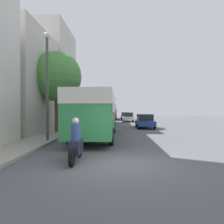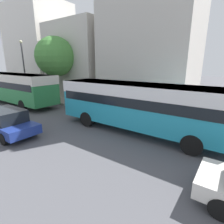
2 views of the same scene
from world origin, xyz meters
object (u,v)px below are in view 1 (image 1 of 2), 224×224
at_px(car_far_curb, 128,117).
at_px(pedestrian_near_curb, 93,114).
at_px(car_crossing, 145,121).
at_px(bus_third_in_line, 110,110).
at_px(car_distant, 125,115).
at_px(bus_following, 104,110).
at_px(bus_lead, 97,110).
at_px(motorcycle_behind_lead, 76,144).

xyz_separation_m(car_far_curb, pedestrian_near_curb, (-6.76, 8.08, 0.25)).
height_order(car_crossing, car_far_curb, car_far_curb).
xyz_separation_m(bus_third_in_line, pedestrian_near_curb, (-3.52, -0.45, -0.87)).
height_order(car_far_curb, car_distant, car_far_curb).
bearing_deg(pedestrian_near_curb, bus_third_in_line, 7.35).
bearing_deg(bus_following, pedestrian_near_curb, 102.76).
xyz_separation_m(bus_following, car_far_curb, (3.58, 5.96, -1.14)).
bearing_deg(car_far_curb, bus_third_in_line, -69.19).
bearing_deg(bus_lead, motorcycle_behind_lead, -90.46).
bearing_deg(bus_lead, bus_third_in_line, 90.20).
relative_size(car_distant, pedestrian_near_curb, 2.39).
xyz_separation_m(bus_lead, motorcycle_behind_lead, (-0.06, -7.50, -1.34)).
distance_m(bus_lead, bus_following, 14.23).
distance_m(car_crossing, car_far_curb, 12.26).
bearing_deg(bus_third_in_line, motorcycle_behind_lead, -89.93).
bearing_deg(pedestrian_near_curb, car_distant, 15.27).
relative_size(bus_lead, bus_third_in_line, 1.00).
xyz_separation_m(motorcycle_behind_lead, car_distant, (3.05, 37.57, 0.07)).
relative_size(bus_following, bus_third_in_line, 0.93).
distance_m(bus_third_in_line, motorcycle_behind_lead, 36.24).
bearing_deg(pedestrian_near_curb, bus_lead, -82.70).
bearing_deg(bus_following, car_distant, 77.77).
bearing_deg(car_distant, bus_following, 77.77).
height_order(bus_lead, bus_following, bus_lead).
distance_m(bus_third_in_line, car_crossing, 21.25).
distance_m(car_far_curb, pedestrian_near_curb, 10.54).
xyz_separation_m(bus_lead, car_crossing, (4.48, 7.99, -1.23)).
bearing_deg(pedestrian_near_curb, bus_following, -77.24).
height_order(motorcycle_behind_lead, car_crossing, motorcycle_behind_lead).
distance_m(bus_following, car_distant, 16.25).
bearing_deg(car_crossing, car_distant, -86.13).
xyz_separation_m(bus_lead, bus_third_in_line, (-0.10, 28.71, -0.11)).
relative_size(car_far_curb, car_distant, 0.94).
relative_size(bus_lead, motorcycle_behind_lead, 5.09).
height_order(car_crossing, pedestrian_near_curb, pedestrian_near_curb).
height_order(motorcycle_behind_lead, car_distant, motorcycle_behind_lead).
bearing_deg(bus_third_in_line, car_crossing, -77.53).
xyz_separation_m(bus_third_in_line, motorcycle_behind_lead, (0.04, -36.22, -1.23)).
bearing_deg(car_far_curb, bus_lead, 81.15).
relative_size(bus_following, car_crossing, 2.37).
bearing_deg(car_far_curb, pedestrian_near_curb, -50.07).
relative_size(car_far_curb, pedestrian_near_curb, 2.26).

